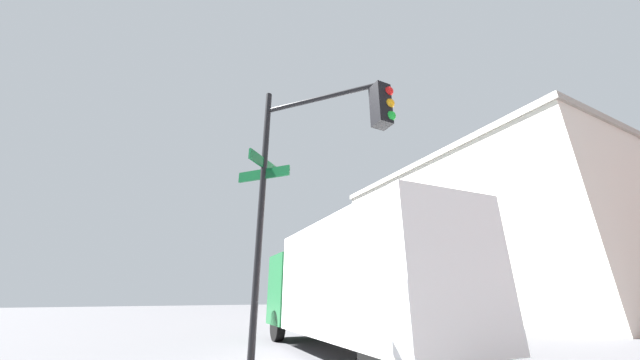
# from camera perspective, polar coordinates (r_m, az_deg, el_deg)

# --- Properties ---
(traffic_signal_near) EXTENTS (2.35, 2.10, 5.46)m
(traffic_signal_near) POSITION_cam_1_polar(r_m,az_deg,el_deg) (5.57, -0.78, 4.13)
(traffic_signal_near) COLOR black
(traffic_signal_near) RESTS_ON ground_plane
(building_stucco) EXTENTS (18.90, 25.84, 10.86)m
(building_stucco) POSITION_cam_1_polar(r_m,az_deg,el_deg) (32.92, 35.35, -9.97)
(building_stucco) COLOR silver
(building_stucco) RESTS_ON ground_plane
(box_truck_second) EXTENTS (8.90, 2.96, 3.41)m
(box_truck_second) POSITION_cam_1_polar(r_m,az_deg,el_deg) (9.48, 5.22, -18.10)
(box_truck_second) COLOR #19592D
(box_truck_second) RESTS_ON ground_plane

